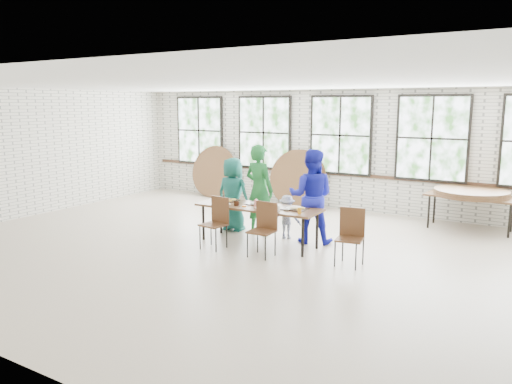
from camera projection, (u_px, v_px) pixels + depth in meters
The scene contains 13 objects.
room at pixel (340, 137), 12.39m from camera, with size 12.00×12.00×12.00m.
dining_table at pixel (258, 209), 9.41m from camera, with size 2.42×0.86×0.74m.
chair_near_left at pixel (217, 218), 9.22m from camera, with size 0.47×0.46×0.95m.
chair_near_right at pixel (264, 224), 8.73m from camera, with size 0.42×0.41×0.95m.
chair_spare at pixel (351, 232), 8.24m from camera, with size 0.48×0.47×0.95m.
adult_teal at pixel (233, 194), 10.47m from camera, with size 0.75×0.49×1.54m, color #1A6558.
adult_green at pixel (259, 190), 10.11m from camera, with size 0.67×0.44×1.85m, color #1C6A2C.
toddler at pixel (287, 217), 9.87m from camera, with size 0.56×0.32×0.87m, color #13203E.
adult_blue at pixel (311, 196), 9.52m from camera, with size 0.88×0.68×1.81m, color #191EB1.
storage_table at pixel (471, 198), 10.48m from camera, with size 1.86×0.92×0.74m.
tabletop_clutter at pixel (262, 206), 9.32m from camera, with size 2.03×0.63×0.11m.
round_tops_stacked at pixel (471, 193), 10.46m from camera, with size 1.50×1.50×0.13m.
round_tops_leaning at pixel (268, 176), 13.41m from camera, with size 4.18×0.50×1.48m.
Camera 1 is at (4.68, -7.28, 2.64)m, focal length 35.00 mm.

